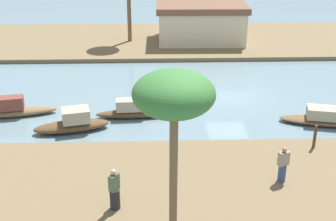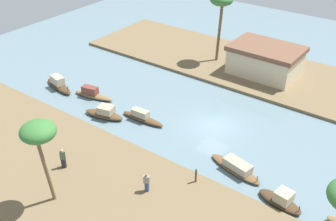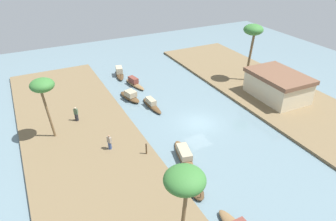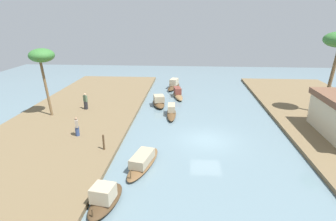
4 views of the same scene
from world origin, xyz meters
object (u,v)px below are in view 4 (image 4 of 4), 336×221
(sampan_with_red_awning, at_px, (178,94))
(sampan_open_hull, at_px, (105,198))
(sampan_upstream_small, at_px, (174,85))
(palm_tree_left_near, at_px, (42,57))
(sampan_foreground, at_px, (143,161))
(sampan_downstream_large, at_px, (159,102))
(person_on_near_bank, at_px, (86,103))
(sampan_with_tall_canopy, at_px, (171,112))
(mooring_post, at_px, (104,142))
(person_by_mooring, at_px, (77,127))

(sampan_with_red_awning, xyz_separation_m, sampan_open_hull, (21.13, -3.01, 0.03))
(sampan_upstream_small, bearing_deg, palm_tree_left_near, -29.53)
(sampan_foreground, bearing_deg, sampan_downstream_large, -165.98)
(sampan_upstream_small, height_order, palm_tree_left_near, palm_tree_left_near)
(sampan_open_hull, distance_m, person_on_near_bank, 16.10)
(sampan_with_red_awning, bearing_deg, sampan_with_tall_canopy, -14.23)
(person_on_near_bank, bearing_deg, palm_tree_left_near, -111.76)
(sampan_with_tall_canopy, xyz_separation_m, mooring_post, (8.59, -4.37, 0.50))
(sampan_upstream_small, distance_m, palm_tree_left_near, 17.88)
(sampan_with_tall_canopy, distance_m, sampan_upstream_small, 10.98)
(sampan_with_tall_canopy, relative_size, person_on_near_bank, 2.66)
(palm_tree_left_near, bearing_deg, mooring_post, 46.75)
(sampan_with_tall_canopy, relative_size, sampan_foreground, 0.93)
(sampan_with_tall_canopy, xyz_separation_m, person_on_near_bank, (-0.42, -8.88, 0.64))
(sampan_upstream_small, relative_size, person_by_mooring, 2.96)
(person_on_near_bank, bearing_deg, person_by_mooring, -42.99)
(sampan_downstream_large, height_order, palm_tree_left_near, palm_tree_left_near)
(person_on_near_bank, xyz_separation_m, palm_tree_left_near, (2.04, -2.89, 4.91))
(sampan_foreground, bearing_deg, sampan_upstream_small, -169.94)
(sampan_downstream_large, bearing_deg, sampan_foreground, -11.52)
(sampan_with_red_awning, relative_size, palm_tree_left_near, 0.70)
(palm_tree_left_near, bearing_deg, person_by_mooring, 44.30)
(person_on_near_bank, distance_m, palm_tree_left_near, 6.05)
(sampan_downstream_large, relative_size, sampan_with_tall_canopy, 0.90)
(person_on_near_bank, height_order, mooring_post, person_on_near_bank)
(sampan_foreground, height_order, mooring_post, mooring_post)
(sampan_open_hull, relative_size, sampan_upstream_small, 0.74)
(sampan_with_red_awning, distance_m, sampan_foreground, 17.06)
(sampan_foreground, distance_m, mooring_post, 3.55)
(sampan_with_tall_canopy, xyz_separation_m, sampan_upstream_small, (-10.98, -0.32, 0.09))
(sampan_with_red_awning, height_order, mooring_post, mooring_post)
(sampan_open_hull, distance_m, person_by_mooring, 9.32)
(sampan_open_hull, distance_m, mooring_post, 6.09)
(sampan_downstream_large, height_order, mooring_post, mooring_post)
(sampan_with_red_awning, relative_size, mooring_post, 3.93)
(sampan_downstream_large, xyz_separation_m, person_on_near_bank, (2.73, -7.28, 0.57))
(sampan_downstream_large, bearing_deg, person_on_near_bank, -82.36)
(mooring_post, bearing_deg, sampan_open_hull, 16.68)
(sampan_foreground, distance_m, person_by_mooring, 7.15)
(sampan_open_hull, bearing_deg, sampan_with_tall_canopy, 179.05)
(palm_tree_left_near, bearing_deg, sampan_downstream_large, 115.13)
(sampan_downstream_large, xyz_separation_m, sampan_foreground, (13.41, 0.32, -0.07))
(person_on_near_bank, bearing_deg, sampan_upstream_small, 83.93)
(sampan_foreground, relative_size, sampan_open_hull, 1.42)
(sampan_downstream_large, bearing_deg, person_by_mooring, -43.52)
(sampan_open_hull, height_order, palm_tree_left_near, palm_tree_left_near)
(person_by_mooring, height_order, palm_tree_left_near, palm_tree_left_near)
(mooring_post, bearing_deg, palm_tree_left_near, -133.25)
(mooring_post, bearing_deg, person_on_near_bank, -153.39)
(sampan_downstream_large, height_order, person_on_near_bank, person_on_near_bank)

